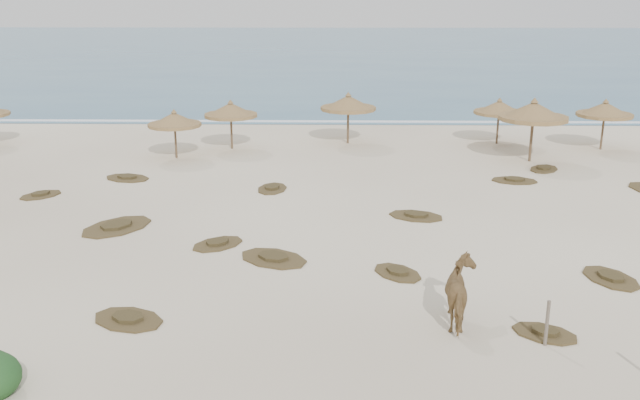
# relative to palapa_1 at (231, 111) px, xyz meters

# --- Properties ---
(ground) EXTENTS (160.00, 160.00, 0.00)m
(ground) POSITION_rel_palapa_1_xyz_m (5.53, -18.31, -2.02)
(ground) COLOR #EFE5C5
(ground) RESTS_ON ground
(ocean) EXTENTS (200.00, 100.00, 0.01)m
(ocean) POSITION_rel_palapa_1_xyz_m (5.53, 56.69, -2.01)
(ocean) COLOR #2A5C80
(ocean) RESTS_ON ground
(foam_line) EXTENTS (70.00, 0.60, 0.01)m
(foam_line) POSITION_rel_palapa_1_xyz_m (5.53, 7.69, -2.01)
(foam_line) COLOR white
(foam_line) RESTS_ON ground
(palapa_1) EXTENTS (3.48, 3.48, 2.60)m
(palapa_1) POSITION_rel_palapa_1_xyz_m (0.00, 0.00, 0.00)
(palapa_1) COLOR brown
(palapa_1) RESTS_ON ground
(palapa_2) EXTENTS (3.47, 3.47, 2.46)m
(palapa_2) POSITION_rel_palapa_1_xyz_m (-2.48, -2.14, -0.11)
(palapa_2) COLOR brown
(palapa_2) RESTS_ON ground
(palapa_3) EXTENTS (3.48, 3.48, 2.79)m
(palapa_3) POSITION_rel_palapa_1_xyz_m (6.13, 1.45, 0.15)
(palapa_3) COLOR brown
(palapa_3) RESTS_ON ground
(palapa_4) EXTENTS (3.78, 3.78, 3.13)m
(palapa_4) POSITION_rel_palapa_1_xyz_m (14.96, -2.49, 0.41)
(palapa_4) COLOR brown
(palapa_4) RESTS_ON ground
(palapa_5) EXTENTS (2.96, 2.96, 2.51)m
(palapa_5) POSITION_rel_palapa_1_xyz_m (14.22, 1.48, -0.07)
(palapa_5) COLOR brown
(palapa_5) RESTS_ON ground
(palapa_6) EXTENTS (3.10, 3.10, 2.67)m
(palapa_6) POSITION_rel_palapa_1_xyz_m (19.38, 0.21, 0.05)
(palapa_6) COLOR brown
(palapa_6) RESTS_ON ground
(horse) EXTENTS (0.98, 2.00, 1.65)m
(horse) POSITION_rel_palapa_1_xyz_m (8.63, -20.01, -1.19)
(horse) COLOR #9C7847
(horse) RESTS_ON ground
(fence_post_near) EXTENTS (0.10, 0.10, 1.17)m
(fence_post_near) POSITION_rel_palapa_1_xyz_m (10.46, -21.12, -1.44)
(fence_post_near) COLOR #6D6152
(fence_post_near) RESTS_ON ground
(scrub_1) EXTENTS (3.08, 3.33, 0.16)m
(scrub_1) POSITION_rel_palapa_1_xyz_m (-2.38, -12.74, -1.97)
(scrub_1) COLOR brown
(scrub_1) RESTS_ON ground
(scrub_2) EXTENTS (2.17, 2.16, 0.16)m
(scrub_2) POSITION_rel_palapa_1_xyz_m (1.49, -14.43, -1.97)
(scrub_2) COLOR brown
(scrub_2) RESTS_ON ground
(scrub_3) EXTENTS (2.39, 1.97, 0.16)m
(scrub_3) POSITION_rel_palapa_1_xyz_m (8.44, -11.31, -1.97)
(scrub_3) COLOR brown
(scrub_3) RESTS_ON ground
(scrub_4) EXTENTS (1.89, 2.32, 0.16)m
(scrub_4) POSITION_rel_palapa_1_xyz_m (13.52, -17.08, -1.97)
(scrub_4) COLOR brown
(scrub_4) RESTS_ON ground
(scrub_6) EXTENTS (2.46, 2.04, 0.16)m
(scrub_6) POSITION_rel_palapa_1_xyz_m (-3.85, -6.12, -1.97)
(scrub_6) COLOR brown
(scrub_6) RESTS_ON ground
(scrub_7) EXTENTS (2.19, 1.63, 0.16)m
(scrub_7) POSITION_rel_palapa_1_xyz_m (13.32, -6.24, -1.97)
(scrub_7) COLOR brown
(scrub_7) RESTS_ON ground
(scrub_8) EXTENTS (1.99, 2.04, 0.16)m
(scrub_8) POSITION_rel_palapa_1_xyz_m (-6.66, -8.85, -1.97)
(scrub_8) COLOR brown
(scrub_8) RESTS_ON ground
(scrub_9) EXTENTS (2.82, 2.57, 0.16)m
(scrub_9) POSITION_rel_palapa_1_xyz_m (3.46, -15.69, -1.97)
(scrub_9) COLOR brown
(scrub_9) RESTS_ON ground
(scrub_10) EXTENTS (1.96, 2.17, 0.16)m
(scrub_10) POSITION_rel_palapa_1_xyz_m (15.20, -4.16, -1.97)
(scrub_10) COLOR brown
(scrub_10) RESTS_ON ground
(scrub_11) EXTENTS (2.38, 2.04, 0.16)m
(scrub_11) POSITION_rel_palapa_1_xyz_m (0.05, -20.01, -1.97)
(scrub_11) COLOR brown
(scrub_11) RESTS_ON ground
(scrub_12) EXTENTS (1.94, 1.74, 0.16)m
(scrub_12) POSITION_rel_palapa_1_xyz_m (10.60, -20.58, -1.97)
(scrub_12) COLOR brown
(scrub_12) RESTS_ON ground
(scrub_13) EXTENTS (1.44, 1.99, 0.16)m
(scrub_13) POSITION_rel_palapa_1_xyz_m (2.76, -7.72, -1.97)
(scrub_13) COLOR brown
(scrub_13) RESTS_ON ground
(scrub_14) EXTENTS (1.92, 2.04, 0.16)m
(scrub_14) POSITION_rel_palapa_1_xyz_m (7.28, -16.79, -1.97)
(scrub_14) COLOR brown
(scrub_14) RESTS_ON ground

